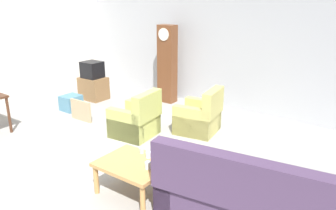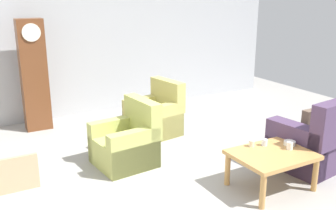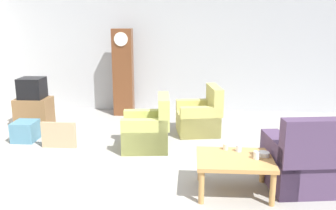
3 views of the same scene
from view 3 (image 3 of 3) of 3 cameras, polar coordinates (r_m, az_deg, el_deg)
name	(u,v)px [view 3 (image 3 of 3)]	position (r m, az deg, el deg)	size (l,w,h in m)	color
ground_plane	(168,171)	(5.43, -0.06, -10.32)	(10.40, 10.40, 0.00)	#999691
garage_door_wall	(178,43)	(8.57, 1.58, 9.69)	(8.40, 0.16, 3.20)	#ADAFB5
armchair_olive_near	(148,131)	(6.22, -3.16, -4.11)	(0.86, 0.83, 0.92)	tan
armchair_olive_far	(200,118)	(7.03, 5.08, -2.02)	(0.90, 0.88, 0.92)	tan
coffee_table_wood	(235,163)	(4.75, 10.42, -8.91)	(0.96, 0.76, 0.47)	tan
grandfather_clock	(123,72)	(8.26, -7.06, 5.11)	(0.44, 0.30, 1.95)	brown
tv_stand_cabinet	(34,112)	(8.00, -20.29, -1.00)	(0.68, 0.52, 0.58)	brown
tv_crt	(32,88)	(7.89, -20.59, 2.52)	(0.48, 0.44, 0.42)	black
framed_picture_leaning	(59,135)	(6.54, -16.80, -4.54)	(0.60, 0.05, 0.46)	tan
storage_box_blue	(25,131)	(7.12, -21.50, -3.82)	(0.40, 0.43, 0.36)	teal
cup_white_porcelain	(257,155)	(4.73, 13.76, -7.68)	(0.08, 0.08, 0.10)	white
cup_blue_rimmed	(239,148)	(4.93, 11.06, -6.69)	(0.08, 0.08, 0.09)	silver
cup_cream_tall	(226,147)	(4.96, 9.06, -6.49)	(0.07, 0.07, 0.08)	beige
bowl_white_stacked	(264,154)	(4.85, 14.79, -7.47)	(0.15, 0.15, 0.05)	white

